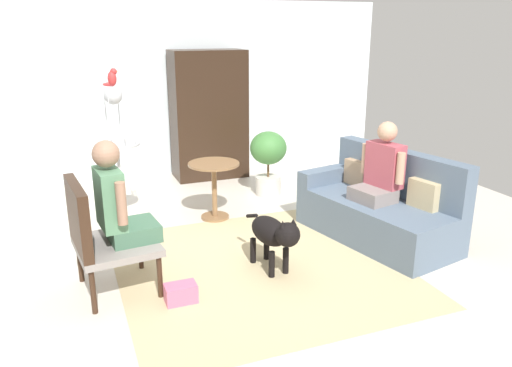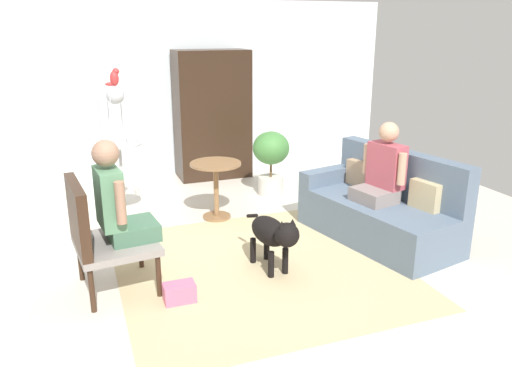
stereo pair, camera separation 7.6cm
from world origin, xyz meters
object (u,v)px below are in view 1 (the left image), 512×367
at_px(round_end_table, 214,181).
at_px(dog, 273,233).
at_px(armchair, 98,233).
at_px(potted_plant, 268,156).
at_px(bird_cage_stand, 117,146).
at_px(armoire_cabinet, 209,115).
at_px(parrot, 112,78).
at_px(couch, 379,208).
at_px(person_on_couch, 381,170).
at_px(person_on_armchair, 117,202).
at_px(handbag, 181,293).

distance_m(round_end_table, dog, 1.48).
distance_m(armchair, potted_plant, 3.00).
bearing_deg(bird_cage_stand, armoire_cabinet, 46.51).
distance_m(parrot, potted_plant, 2.28).
distance_m(dog, bird_cage_stand, 2.07).
bearing_deg(bird_cage_stand, armchair, -103.27).
relative_size(dog, parrot, 4.44).
relative_size(couch, parrot, 9.84).
relative_size(person_on_couch, bird_cage_stand, 0.52).
bearing_deg(person_on_couch, armoire_cabinet, 108.90).
height_order(person_on_couch, bird_cage_stand, bird_cage_stand).
bearing_deg(parrot, person_on_couch, -28.62).
height_order(person_on_armchair, bird_cage_stand, bird_cage_stand).
distance_m(person_on_armchair, parrot, 1.72).
xyz_separation_m(person_on_armchair, dog, (1.32, -0.17, -0.41)).
bearing_deg(person_on_couch, dog, -167.01).
distance_m(armchair, handbag, 0.84).
height_order(person_on_couch, person_on_armchair, person_on_armchair).
relative_size(couch, dog, 2.22).
height_order(person_on_armchair, round_end_table, person_on_armchair).
distance_m(person_on_armchair, potted_plant, 2.87).
height_order(bird_cage_stand, armoire_cabinet, armoire_cabinet).
distance_m(dog, parrot, 2.36).
relative_size(dog, armoire_cabinet, 0.44).
height_order(dog, potted_plant, potted_plant).
height_order(bird_cage_stand, handbag, bird_cage_stand).
xyz_separation_m(armchair, armoire_cabinet, (1.82, 3.04, 0.37)).
height_order(round_end_table, parrot, parrot).
bearing_deg(armchair, round_end_table, 43.86).
distance_m(potted_plant, armoire_cabinet, 1.28).
height_order(dog, parrot, parrot).
bearing_deg(dog, handbag, -165.44).
relative_size(dog, bird_cage_stand, 0.53).
bearing_deg(person_on_armchair, potted_plant, 41.85).
bearing_deg(dog, armoire_cabinet, 84.04).
xyz_separation_m(person_on_couch, person_on_armchair, (-2.64, -0.13, 0.03)).
bearing_deg(armoire_cabinet, parrot, -133.36).
relative_size(person_on_armchair, armoire_cabinet, 0.47).
xyz_separation_m(armchair, parrot, (0.36, 1.49, 1.09)).
xyz_separation_m(person_on_armchair, potted_plant, (2.13, 1.90, -0.26)).
bearing_deg(couch, parrot, 152.33).
height_order(couch, armoire_cabinet, armoire_cabinet).
xyz_separation_m(round_end_table, armoire_cabinet, (0.44, 1.72, 0.46)).
bearing_deg(bird_cage_stand, person_on_couch, -28.55).
bearing_deg(parrot, armchair, -103.51).
height_order(dog, handbag, dog).
relative_size(round_end_table, armoire_cabinet, 0.36).
bearing_deg(parrot, round_end_table, -9.20).
distance_m(armchair, armoire_cabinet, 3.57).
relative_size(person_on_couch, dog, 0.99).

